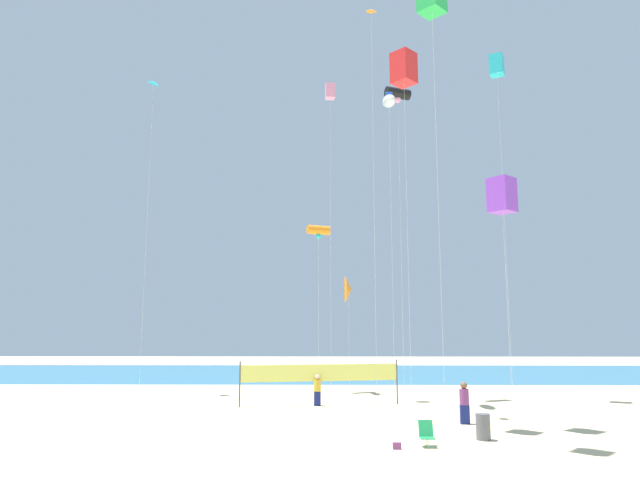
# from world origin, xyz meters

# --- Properties ---
(ground_plane) EXTENTS (120.00, 120.00, 0.00)m
(ground_plane) POSITION_xyz_m (0.00, 0.00, 0.00)
(ground_plane) COLOR beige
(ocean_band) EXTENTS (120.00, 20.00, 0.01)m
(ocean_band) POSITION_xyz_m (0.00, 33.43, 0.00)
(ocean_band) COLOR teal
(ocean_band) RESTS_ON ground
(beachgoer_plum_shirt) EXTENTS (0.41, 0.41, 1.81)m
(beachgoer_plum_shirt) POSITION_xyz_m (8.34, 7.29, 0.97)
(beachgoer_plum_shirt) COLOR navy
(beachgoer_plum_shirt) RESTS_ON ground
(beachgoer_mustard_shirt) EXTENTS (0.38, 0.38, 1.67)m
(beachgoer_mustard_shirt) POSITION_xyz_m (1.73, 12.83, 0.89)
(beachgoer_mustard_shirt) COLOR navy
(beachgoer_mustard_shirt) RESTS_ON ground
(folding_beach_chair) EXTENTS (0.52, 0.65, 0.89)m
(folding_beach_chair) POSITION_xyz_m (5.85, 2.71, 0.47)
(folding_beach_chair) COLOR #1E8C4C
(folding_beach_chair) RESTS_ON ground
(trash_barrel) EXTENTS (0.54, 0.54, 0.97)m
(trash_barrel) POSITION_xyz_m (8.19, 3.83, 0.49)
(trash_barrel) COLOR #595960
(trash_barrel) RESTS_ON ground
(volleyball_net) EXTENTS (8.64, 1.65, 2.40)m
(volleyball_net) POSITION_xyz_m (1.89, 12.98, 1.64)
(volleyball_net) COLOR #4C4C51
(volleyball_net) RESTS_ON ground
(beach_handbag) EXTENTS (0.30, 0.15, 0.24)m
(beach_handbag) POSITION_xyz_m (4.71, 2.20, 0.12)
(beach_handbag) COLOR #7A3872
(beach_handbag) RESTS_ON ground
(kite_pink_box) EXTENTS (0.65, 0.65, 19.50)m
(kite_pink_box) POSITION_xyz_m (2.49, 15.45, 18.95)
(kite_pink_box) COLOR silver
(kite_pink_box) RESTS_ON ground
(kite_violet_box) EXTENTS (1.38, 1.38, 10.85)m
(kite_violet_box) POSITION_xyz_m (10.11, 6.21, 10.06)
(kite_violet_box) COLOR silver
(kite_violet_box) RESTS_ON ground
(kite_cyan_diamond) EXTENTS (0.83, 0.81, 21.22)m
(kite_cyan_diamond) POSITION_xyz_m (-9.77, 18.36, 20.64)
(kite_cyan_diamond) COLOR silver
(kite_cyan_diamond) RESTS_ON ground
(kite_red_box) EXTENTS (1.33, 1.33, 16.90)m
(kite_red_box) POSITION_xyz_m (5.86, 6.27, 16.14)
(kite_red_box) COLOR silver
(kite_red_box) RESTS_ON ground
(kite_orange_tube) EXTENTS (1.67, 1.17, 11.04)m
(kite_orange_tube) POSITION_xyz_m (1.69, 19.29, 10.68)
(kite_orange_tube) COLOR silver
(kite_orange_tube) RESTS_ON ground
(kite_black_tube) EXTENTS (1.77, 1.22, 19.46)m
(kite_black_tube) POSITION_xyz_m (6.86, 16.00, 19.05)
(kite_black_tube) COLOR silver
(kite_black_tube) RESTS_ON ground
(kite_white_inflatable) EXTENTS (0.79, 2.24, 18.15)m
(kite_white_inflatable) POSITION_xyz_m (5.99, 13.42, 17.50)
(kite_white_inflatable) COLOR silver
(kite_white_inflatable) RESTS_ON ground
(kite_orange_diamond) EXTENTS (0.61, 0.62, 21.30)m
(kite_orange_diamond) POSITION_xyz_m (4.69, 9.77, 20.23)
(kite_orange_diamond) COLOR silver
(kite_orange_diamond) RESTS_ON ground
(kite_orange_delta) EXTENTS (0.59, 1.78, 7.51)m
(kite_orange_delta) POSITION_xyz_m (3.68, 18.52, 6.63)
(kite_orange_delta) COLOR silver
(kite_orange_delta) RESTS_ON ground
(kite_cyan_box) EXTENTS (1.11, 1.11, 21.40)m
(kite_cyan_box) POSITION_xyz_m (13.15, 15.46, 20.70)
(kite_cyan_box) COLOR silver
(kite_cyan_box) RESTS_ON ground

